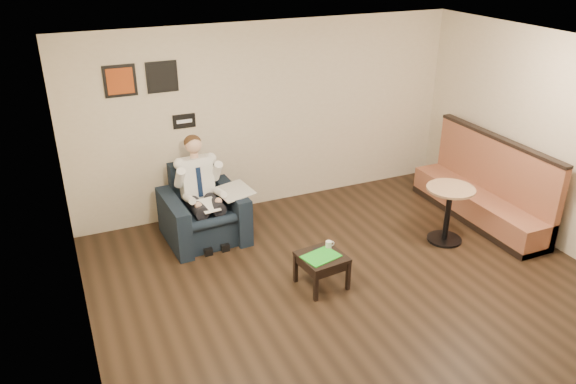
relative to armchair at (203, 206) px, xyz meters
name	(u,v)px	position (x,y,z in m)	size (l,w,h in m)	color
ground	(369,303)	(1.30, -2.26, -0.50)	(6.00, 6.00, 0.00)	black
wall_back	(270,116)	(1.30, 0.74, 0.90)	(6.00, 0.02, 2.80)	beige
wall_left	(78,254)	(-1.70, -2.26, 0.90)	(0.02, 6.00, 2.80)	beige
ceiling	(386,61)	(1.30, -2.26, 2.30)	(6.00, 6.00, 0.02)	white
seating_sign	(184,121)	(0.00, 0.73, 1.00)	(0.32, 0.02, 0.20)	black
art_print_left	(120,81)	(-0.80, 0.73, 1.65)	(0.42, 0.03, 0.42)	#A33F14
art_print_right	(162,77)	(-0.25, 0.73, 1.65)	(0.42, 0.03, 0.42)	black
armchair	(203,206)	(0.00, 0.00, 0.00)	(1.04, 1.04, 1.01)	black
seated_man	(205,197)	(0.01, -0.13, 0.19)	(0.66, 0.98, 1.38)	silver
lap_papers	(209,205)	(0.01, -0.24, 0.11)	(0.23, 0.33, 0.01)	white
newspaper	(234,191)	(0.43, -0.09, 0.18)	(0.44, 0.55, 0.01)	silver
side_table	(322,270)	(0.96, -1.71, -0.29)	(0.51, 0.51, 0.42)	black
green_folder	(321,256)	(0.94, -1.73, -0.08)	(0.42, 0.30, 0.01)	green
coffee_mug	(329,245)	(1.12, -1.57, -0.04)	(0.08, 0.08, 0.09)	white
smartphone	(318,249)	(0.99, -1.55, -0.08)	(0.13, 0.07, 0.01)	black
banquette	(482,181)	(3.89, -1.08, 0.12)	(0.58, 2.42, 1.24)	brown
cafe_table	(447,214)	(3.04, -1.42, -0.10)	(0.65, 0.65, 0.81)	#A47B59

